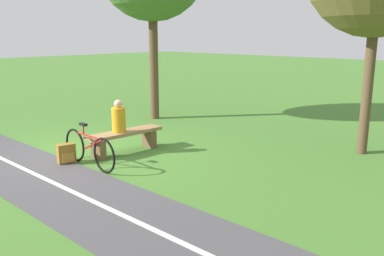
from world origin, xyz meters
The scene contains 7 objects.
ground_plane centered at (0.00, 0.00, 0.00)m, with size 80.00×80.00×0.00m, color #477A2D.
paved_path centered at (1.48, 4.00, 0.01)m, with size 1.85×36.00×0.02m, color #4C494C.
path_centre_line centered at (1.48, 4.00, 0.02)m, with size 0.10×32.00×0.00m, color silver.
bench centered at (-0.65, 0.57, 0.35)m, with size 1.88×0.54×0.51m.
person_seated centered at (-0.50, 0.56, 0.83)m, with size 0.33×0.33×0.74m.
bicycle centered at (0.50, 0.87, 0.38)m, with size 0.09×1.81×0.90m.
backpack centered at (0.70, 0.31, 0.21)m, with size 0.40×0.31×0.42m.
Camera 1 is at (4.92, 7.87, 2.67)m, focal length 38.14 mm.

